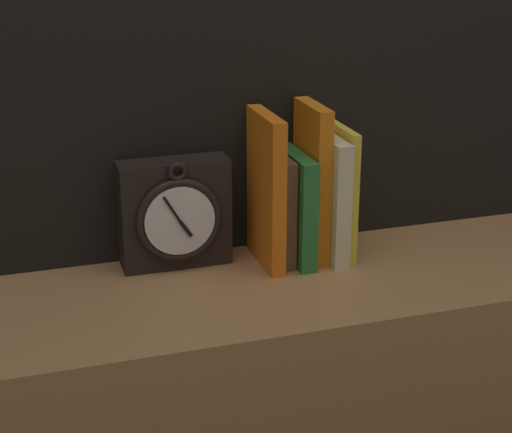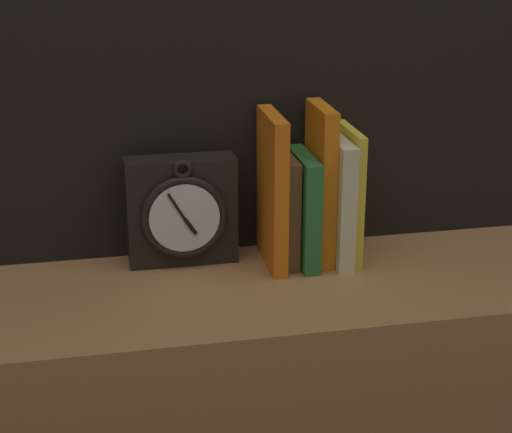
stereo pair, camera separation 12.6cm
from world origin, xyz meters
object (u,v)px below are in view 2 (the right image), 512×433
book_slot2_green (303,209)px  book_slot3_orange (320,184)px  book_slot1_brown (285,209)px  clock (182,211)px  book_slot4_cream (337,199)px  book_slot0_orange (272,191)px  book_slot5_yellow (349,194)px

book_slot2_green → book_slot3_orange: size_ratio=0.70×
book_slot1_brown → book_slot3_orange: 0.07m
clock → book_slot4_cream: 0.25m
book_slot0_orange → book_slot4_cream: (0.11, -0.00, -0.02)m
book_slot3_orange → book_slot4_cream: bearing=-20.4°
clock → book_slot2_green: (0.19, -0.03, 0.00)m
book_slot0_orange → book_slot3_orange: 0.08m
book_slot4_cream → clock: bearing=172.0°
book_slot0_orange → book_slot4_cream: bearing=-0.6°
book_slot1_brown → book_slot2_green: (0.03, -0.01, 0.00)m
book_slot1_brown → book_slot5_yellow: (0.10, -0.01, 0.02)m
book_slot5_yellow → book_slot3_orange: bearing=174.3°
book_slot2_green → book_slot4_cream: (0.05, -0.00, 0.01)m
book_slot1_brown → book_slot5_yellow: size_ratio=0.82×
clock → book_slot5_yellow: size_ratio=0.84×
clock → book_slot3_orange: size_ratio=0.71×
book_slot3_orange → book_slot1_brown: bearing=179.3°
book_slot0_orange → book_slot5_yellow: size_ratio=1.14×
clock → book_slot3_orange: book_slot3_orange is taller
book_slot5_yellow → book_slot1_brown: bearing=177.0°
book_slot2_green → book_slot3_orange: 0.05m
clock → book_slot0_orange: 0.15m
book_slot1_brown → book_slot2_green: 0.03m
book_slot4_cream → book_slot5_yellow: bearing=12.4°
book_slot0_orange → book_slot1_brown: size_ratio=1.40×
clock → book_slot4_cream: size_ratio=0.89×
book_slot0_orange → book_slot5_yellow: bearing=1.6°
book_slot3_orange → book_slot4_cream: 0.04m
book_slot0_orange → book_slot2_green: bearing=0.0°
book_slot4_cream → book_slot5_yellow: size_ratio=0.94×
book_slot1_brown → book_slot4_cream: bearing=-7.0°
book_slot1_brown → clock: bearing=171.5°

